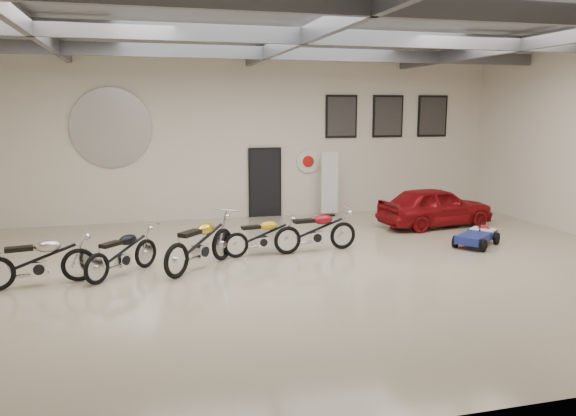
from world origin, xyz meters
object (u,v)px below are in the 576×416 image
object	(u,v)px
motorcycle_black	(122,252)
motorcycle_gold	(200,242)
vintage_car	(435,206)
motorcycle_red	(316,230)
motorcycle_silver	(38,259)
go_kart	(479,233)
banner_stand	(330,185)
motorcycle_yellow	(262,235)

from	to	relation	value
motorcycle_black	motorcycle_gold	xyz separation A→B (m)	(1.59, 0.10, 0.08)
motorcycle_gold	vintage_car	xyz separation A→B (m)	(6.99, 2.69, -0.00)
motorcycle_red	motorcycle_silver	bearing A→B (deg)	-174.56
motorcycle_gold	go_kart	xyz separation A→B (m)	(6.91, 0.37, -0.27)
motorcycle_silver	motorcycle_gold	distance (m)	3.14
motorcycle_gold	go_kart	size ratio (longest dim) A/B	1.31
banner_stand	motorcycle_gold	world-z (taller)	banner_stand
motorcycle_silver	motorcycle_gold	size ratio (longest dim) A/B	0.92
motorcycle_yellow	go_kart	bearing A→B (deg)	-14.50
motorcycle_gold	motorcycle_red	size ratio (longest dim) A/B	1.10
motorcycle_silver	motorcycle_red	bearing A→B (deg)	1.14
motorcycle_silver	motorcycle_gold	xyz separation A→B (m)	(3.11, 0.42, 0.05)
motorcycle_yellow	go_kart	distance (m)	5.43
motorcycle_silver	motorcycle_gold	bearing A→B (deg)	-2.60
motorcycle_yellow	go_kart	world-z (taller)	motorcycle_yellow
motorcycle_red	go_kart	xyz separation A→B (m)	(4.12, -0.40, -0.22)
motorcycle_red	go_kart	world-z (taller)	motorcycle_red
motorcycle_yellow	motorcycle_black	bearing A→B (deg)	-174.04
banner_stand	motorcycle_yellow	size ratio (longest dim) A/B	1.09
motorcycle_yellow	banner_stand	bearing A→B (deg)	43.58
banner_stand	vintage_car	xyz separation A→B (m)	(2.43, -2.27, -0.41)
motorcycle_silver	motorcycle_red	world-z (taller)	motorcycle_silver
motorcycle_silver	motorcycle_black	bearing A→B (deg)	1.66
banner_stand	go_kart	bearing A→B (deg)	-61.92
motorcycle_black	motorcycle_gold	bearing A→B (deg)	-42.67
vintage_car	motorcycle_yellow	bearing A→B (deg)	101.09
motorcycle_black	motorcycle_red	size ratio (longest dim) A/B	0.94
banner_stand	vintage_car	bearing A→B (deg)	-42.04
motorcycle_red	motorcycle_gold	bearing A→B (deg)	-170.51
vintage_car	motorcycle_black	bearing A→B (deg)	100.03
motorcycle_black	motorcycle_red	world-z (taller)	motorcycle_red
motorcycle_yellow	motorcycle_red	distance (m)	1.29
motorcycle_gold	vintage_car	size ratio (longest dim) A/B	0.66
banner_stand	motorcycle_gold	bearing A→B (deg)	-131.67
motorcycle_silver	go_kart	distance (m)	10.05
banner_stand	motorcycle_red	xyz separation A→B (m)	(-1.77, -4.18, -0.46)
banner_stand	motorcycle_black	world-z (taller)	banner_stand
motorcycle_red	vintage_car	bearing A→B (deg)	18.53
motorcycle_gold	motorcycle_yellow	xyz separation A→B (m)	(1.50, 0.79, -0.11)
motorcycle_silver	motorcycle_yellow	bearing A→B (deg)	4.44
motorcycle_gold	banner_stand	bearing A→B (deg)	0.94
motorcycle_yellow	vintage_car	size ratio (longest dim) A/B	0.53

